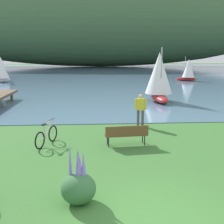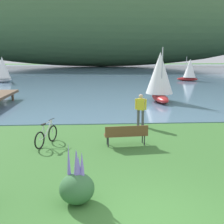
% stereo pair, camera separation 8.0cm
% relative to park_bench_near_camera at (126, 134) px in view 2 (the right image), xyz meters
% --- Properties ---
extents(ground_plane, '(200.00, 200.00, 0.00)m').
position_rel_park_bench_near_camera_xyz_m(ground_plane, '(0.06, -5.44, -0.52)').
color(ground_plane, '#3D7533').
extents(bay_water, '(180.00, 80.00, 0.04)m').
position_rel_park_bench_near_camera_xyz_m(bay_water, '(0.06, 43.60, -0.50)').
color(bay_water, '#5B7F9E').
rests_on(bay_water, ground).
extents(distant_hillside, '(105.84, 28.00, 23.74)m').
position_rel_park_bench_near_camera_xyz_m(distant_hillside, '(0.29, 70.22, 11.39)').
color(distant_hillside, '#42663D').
rests_on(distant_hillside, bay_water).
extents(park_bench_near_camera, '(1.84, 0.64, 0.88)m').
position_rel_park_bench_near_camera_xyz_m(park_bench_near_camera, '(0.00, 0.00, 0.00)').
color(park_bench_near_camera, brown).
rests_on(park_bench_near_camera, ground).
extents(bicycle_leaning_near_bench, '(0.69, 1.67, 1.01)m').
position_rel_park_bench_near_camera_xyz_m(bicycle_leaning_near_bench, '(-3.34, 0.28, -0.12)').
color(bicycle_leaning_near_bench, black).
rests_on(bicycle_leaning_near_bench, ground).
extents(person_at_shoreline, '(0.58, 0.33, 1.71)m').
position_rel_park_bench_near_camera_xyz_m(person_at_shoreline, '(1.10, 3.10, 0.46)').
color(person_at_shoreline, '#4C4C51').
rests_on(person_at_shoreline, ground).
extents(echium_bush_beside_closest, '(0.91, 0.91, 1.61)m').
position_rel_park_bench_near_camera_xyz_m(echium_bush_beside_closest, '(-1.75, -4.44, -0.07)').
color(echium_bush_beside_closest, '#386B3D').
rests_on(echium_bush_beside_closest, ground).
extents(sailboat_nearest_to_shore, '(2.90, 2.05, 3.28)m').
position_rel_park_bench_near_camera_xyz_m(sailboat_nearest_to_shore, '(11.62, 26.67, 1.06)').
color(sailboat_nearest_to_shore, '#B22323').
rests_on(sailboat_nearest_to_shore, bay_water).
extents(sailboat_toward_hillside, '(2.18, 3.60, 4.20)m').
position_rel_park_bench_near_camera_xyz_m(sailboat_toward_hillside, '(3.78, 10.53, 1.50)').
color(sailboat_toward_hillside, '#B22323').
rests_on(sailboat_toward_hillside, bay_water).
extents(sailboat_far_off, '(2.71, 3.02, 3.63)m').
position_rel_park_bench_near_camera_xyz_m(sailboat_far_off, '(-13.40, 26.31, 1.22)').
color(sailboat_far_off, white).
rests_on(sailboat_far_off, bay_water).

